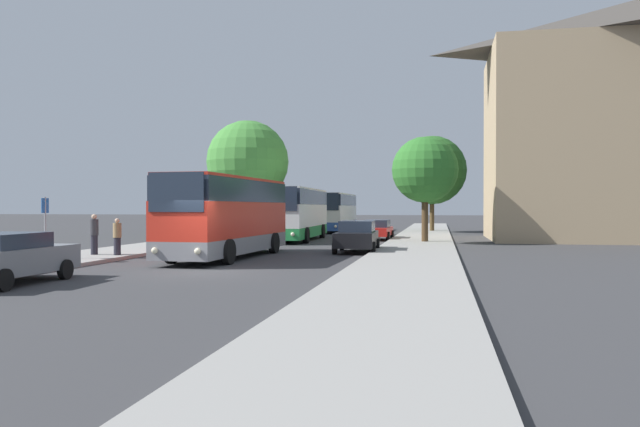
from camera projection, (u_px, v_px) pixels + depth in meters
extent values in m
plane|color=#38383A|center=(201.00, 271.00, 21.77)|extent=(300.00, 300.00, 0.00)
cube|color=gray|center=(23.00, 266.00, 23.10)|extent=(4.00, 120.00, 0.15)
cube|color=gray|center=(402.00, 273.00, 20.45)|extent=(4.00, 120.00, 0.15)
cube|color=gray|center=(228.00, 244.00, 27.54)|extent=(2.74, 10.23, 0.70)
cube|color=red|center=(228.00, 219.00, 27.53)|extent=(2.74, 10.23, 1.49)
cube|color=#232D3D|center=(228.00, 191.00, 27.52)|extent=(2.76, 10.03, 0.95)
cube|color=red|center=(228.00, 179.00, 27.51)|extent=(2.69, 10.02, 0.12)
cube|color=#232D3D|center=(176.00, 192.00, 22.54)|extent=(2.17, 0.13, 1.45)
sphere|color=#F4EAC1|center=(155.00, 251.00, 22.73)|extent=(0.24, 0.24, 0.24)
sphere|color=#F4EAC1|center=(197.00, 251.00, 22.35)|extent=(0.24, 0.24, 0.24)
cylinder|color=black|center=(171.00, 251.00, 24.84)|extent=(0.33, 1.01, 1.00)
cylinder|color=black|center=(228.00, 252.00, 24.31)|extent=(0.33, 1.01, 1.00)
cylinder|color=black|center=(227.00, 242.00, 30.78)|extent=(0.33, 1.01, 1.00)
cylinder|color=black|center=(274.00, 243.00, 30.25)|extent=(0.33, 1.01, 1.00)
cube|color=#238942|center=(296.00, 231.00, 41.88)|extent=(2.96, 11.08, 0.70)
cube|color=silver|center=(296.00, 215.00, 41.86)|extent=(2.96, 11.08, 1.44)
cube|color=#232D3D|center=(296.00, 197.00, 41.85)|extent=(2.98, 10.86, 0.95)
cube|color=silver|center=(296.00, 190.00, 41.85)|extent=(2.90, 10.86, 0.12)
cube|color=#232D3D|center=(277.00, 199.00, 36.39)|extent=(2.33, 0.14, 1.45)
sphere|color=#F4EAC1|center=(262.00, 234.00, 36.54)|extent=(0.24, 0.24, 0.24)
sphere|color=#F4EAC1|center=(293.00, 234.00, 36.25)|extent=(0.24, 0.24, 0.24)
cylinder|color=black|center=(265.00, 235.00, 38.82)|extent=(0.33, 1.01, 1.00)
cylinder|color=black|center=(306.00, 235.00, 38.42)|extent=(0.33, 1.01, 1.00)
cylinder|color=black|center=(287.00, 231.00, 45.34)|extent=(0.33, 1.01, 1.00)
cylinder|color=black|center=(322.00, 231.00, 44.93)|extent=(0.33, 1.01, 1.00)
cube|color=#2D519E|center=(335.00, 225.00, 56.54)|extent=(2.79, 11.37, 0.70)
cube|color=silver|center=(335.00, 213.00, 56.53)|extent=(2.79, 11.37, 1.39)
cube|color=#232D3D|center=(335.00, 200.00, 56.52)|extent=(2.81, 11.14, 0.95)
cube|color=silver|center=(335.00, 195.00, 56.51)|extent=(2.73, 11.14, 0.12)
cube|color=#232D3D|center=(325.00, 202.00, 50.91)|extent=(2.33, 0.10, 1.45)
sphere|color=#F4EAC1|center=(314.00, 226.00, 51.07)|extent=(0.24, 0.24, 0.24)
sphere|color=#F4EAC1|center=(336.00, 226.00, 50.76)|extent=(0.24, 0.24, 0.24)
cylinder|color=black|center=(314.00, 227.00, 53.42)|extent=(0.32, 1.01, 1.00)
cylinder|color=black|center=(344.00, 227.00, 52.97)|extent=(0.32, 1.01, 1.00)
cylinder|color=black|center=(327.00, 225.00, 60.11)|extent=(0.32, 1.01, 1.00)
cylinder|color=black|center=(353.00, 225.00, 59.67)|extent=(0.32, 1.01, 1.00)
cube|color=slate|center=(6.00, 261.00, 18.10)|extent=(2.06, 4.70, 0.75)
cube|color=#232D3D|center=(2.00, 241.00, 17.91)|extent=(1.77, 2.46, 0.44)
cylinder|color=black|center=(9.00, 268.00, 19.69)|extent=(0.21, 0.62, 0.62)
cylinder|color=black|center=(65.00, 269.00, 19.36)|extent=(0.21, 0.62, 0.62)
cylinder|color=black|center=(4.00, 280.00, 16.52)|extent=(0.21, 0.62, 0.62)
cube|color=black|center=(357.00, 239.00, 30.81)|extent=(1.96, 4.39, 0.71)
cube|color=#232D3D|center=(357.00, 226.00, 30.97)|extent=(1.68, 2.30, 0.54)
cylinder|color=black|center=(373.00, 248.00, 29.34)|extent=(0.22, 0.63, 0.62)
cylinder|color=black|center=(335.00, 248.00, 29.63)|extent=(0.22, 0.63, 0.62)
cylinder|color=black|center=(377.00, 245.00, 31.99)|extent=(0.22, 0.63, 0.62)
cylinder|color=black|center=(342.00, 244.00, 32.29)|extent=(0.22, 0.63, 0.62)
cube|color=red|center=(377.00, 231.00, 42.36)|extent=(1.90, 4.26, 0.55)
cube|color=#232D3D|center=(377.00, 224.00, 42.52)|extent=(1.63, 2.23, 0.51)
cylinder|color=black|center=(388.00, 236.00, 40.90)|extent=(0.22, 0.63, 0.62)
cylinder|color=black|center=(361.00, 236.00, 41.28)|extent=(0.22, 0.63, 0.62)
cylinder|color=black|center=(392.00, 235.00, 43.45)|extent=(0.22, 0.63, 0.62)
cylinder|color=black|center=(367.00, 234.00, 43.83)|extent=(0.22, 0.63, 0.62)
cylinder|color=gray|center=(45.00, 228.00, 25.18)|extent=(0.08, 0.08, 2.51)
cube|color=#1E56A3|center=(45.00, 206.00, 25.17)|extent=(0.03, 0.45, 0.60)
cylinder|color=#23232D|center=(94.00, 245.00, 27.48)|extent=(0.30, 0.30, 0.85)
cylinder|color=#333338|center=(94.00, 227.00, 27.48)|extent=(0.36, 0.36, 0.71)
sphere|color=tan|center=(94.00, 217.00, 27.47)|extent=(0.23, 0.23, 0.23)
cylinder|color=#23232D|center=(117.00, 246.00, 27.19)|extent=(0.30, 0.30, 0.76)
cylinder|color=olive|center=(117.00, 230.00, 27.19)|extent=(0.36, 0.36, 0.64)
sphere|color=tan|center=(117.00, 221.00, 27.18)|extent=(0.21, 0.21, 0.21)
cylinder|color=brown|center=(248.00, 213.00, 48.80)|extent=(0.40, 0.40, 3.25)
sphere|color=#428938|center=(248.00, 162.00, 48.76)|extent=(6.42, 6.42, 6.42)
cylinder|color=brown|center=(247.00, 215.00, 52.59)|extent=(0.40, 0.40, 2.82)
sphere|color=#286023|center=(247.00, 174.00, 52.55)|extent=(5.60, 5.60, 5.60)
cylinder|color=#513D23|center=(432.00, 213.00, 55.14)|extent=(0.40, 0.40, 3.08)
sphere|color=#286023|center=(432.00, 170.00, 55.10)|extent=(6.06, 6.06, 6.06)
cylinder|color=#47331E|center=(425.00, 218.00, 37.98)|extent=(0.40, 0.40, 2.86)
sphere|color=#2D7028|center=(425.00, 170.00, 37.95)|extent=(4.03, 4.03, 4.03)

